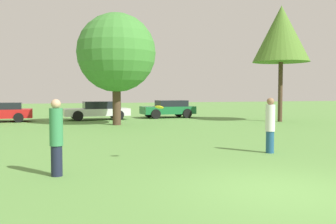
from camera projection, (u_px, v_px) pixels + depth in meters
name	position (u px, v px, depth m)	size (l,w,h in m)	color
ground_plane	(285.00, 191.00, 7.29)	(120.00, 120.00, 0.00)	#5B8E42
person_thrower	(56.00, 137.00, 8.56)	(0.30, 0.30, 1.75)	#191E33
person_catcher	(270.00, 125.00, 11.83)	(0.29, 0.29, 1.73)	navy
frisbee	(159.00, 107.00, 10.25)	(0.25, 0.23, 0.13)	yellow
tree_1	(116.00, 53.00, 21.77)	(4.53, 4.53, 6.44)	#473323
tree_2	(281.00, 34.00, 24.16)	(3.60, 3.60, 7.43)	#473323
parked_car_white	(98.00, 110.00, 26.09)	(4.44, 1.99, 1.26)	silver
parked_car_green	(169.00, 108.00, 28.17)	(3.93, 2.02, 1.29)	#196633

